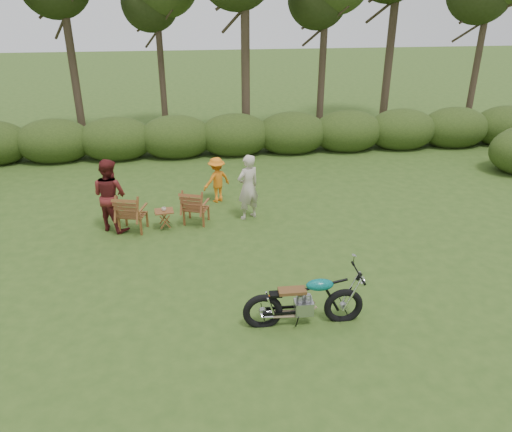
{
  "coord_description": "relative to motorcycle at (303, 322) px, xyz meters",
  "views": [
    {
      "loc": [
        -1.33,
        -7.71,
        5.32
      ],
      "look_at": [
        -0.16,
        1.77,
        0.9
      ],
      "focal_mm": 35.0,
      "sensor_mm": 36.0,
      "label": 1
    }
  ],
  "objects": [
    {
      "name": "motorcycle",
      "position": [
        0.0,
        0.0,
        0.0
      ],
      "size": [
        1.98,
        0.76,
        1.13
      ],
      "primitive_type": null,
      "rotation": [
        0.0,
        0.0,
        -0.01
      ],
      "color": "#0CA69A",
      "rests_on": "ground"
    },
    {
      "name": "side_table",
      "position": [
        -2.52,
        4.05,
        0.23
      ],
      "size": [
        0.5,
        0.43,
        0.47
      ],
      "primitive_type": null,
      "rotation": [
        0.0,
        0.0,
        0.12
      ],
      "color": "#5D2B17",
      "rests_on": "ground"
    },
    {
      "name": "adult_a",
      "position": [
        -0.47,
        4.4,
        0.0
      ],
      "size": [
        0.72,
        0.64,
        1.66
      ],
      "primitive_type": "imported",
      "rotation": [
        0.0,
        0.0,
        3.65
      ],
      "color": "#BEB29C",
      "rests_on": "ground"
    },
    {
      "name": "child",
      "position": [
        -1.18,
        5.56,
        0.0
      ],
      "size": [
        0.92,
        0.81,
        1.24
      ],
      "primitive_type": "imported",
      "rotation": [
        0.0,
        0.0,
        3.7
      ],
      "color": "orange",
      "rests_on": "ground"
    },
    {
      "name": "adult_b",
      "position": [
        -3.75,
        4.18,
        0.0
      ],
      "size": [
        1.08,
        1.02,
        1.75
      ],
      "primitive_type": "imported",
      "rotation": [
        0.0,
        0.0,
        2.55
      ],
      "color": "maroon",
      "rests_on": "ground"
    },
    {
      "name": "ground",
      "position": [
        -0.35,
        0.78,
        0.0
      ],
      "size": [
        80.0,
        80.0,
        0.0
      ],
      "primitive_type": "plane",
      "color": "#2D4717",
      "rests_on": "ground"
    },
    {
      "name": "lawn_chair_left",
      "position": [
        -3.26,
        4.03,
        0.0
      ],
      "size": [
        0.81,
        0.81,
        0.97
      ],
      "primitive_type": null,
      "rotation": [
        0.0,
        0.0,
        2.9
      ],
      "color": "#5C2B17",
      "rests_on": "ground"
    },
    {
      "name": "tree_line",
      "position": [
        0.15,
        10.52,
        3.81
      ],
      "size": [
        22.52,
        11.62,
        8.14
      ],
      "color": "#3C3021",
      "rests_on": "ground"
    },
    {
      "name": "lawn_chair_right",
      "position": [
        -1.76,
        4.28,
        0.0
      ],
      "size": [
        0.79,
        0.79,
        0.91
      ],
      "primitive_type": null,
      "rotation": [
        0.0,
        0.0,
        2.81
      ],
      "color": "brown",
      "rests_on": "ground"
    },
    {
      "name": "cup",
      "position": [
        -2.52,
        4.04,
        0.51
      ],
      "size": [
        0.14,
        0.14,
        0.09
      ],
      "primitive_type": "imported",
      "rotation": [
        0.0,
        0.0,
        0.34
      ],
      "color": "beige",
      "rests_on": "side_table"
    }
  ]
}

